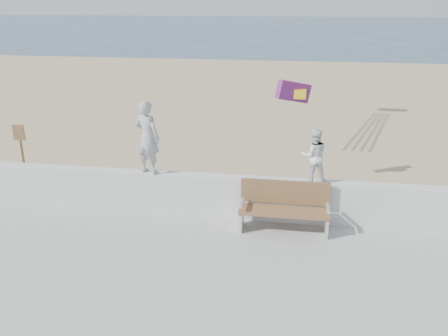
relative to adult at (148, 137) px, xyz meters
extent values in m
plane|color=#2D435A|center=(1.46, -2.00, -1.87)|extent=(220.00, 220.00, 0.00)
cube|color=tan|center=(1.46, 7.00, -1.83)|extent=(90.00, 40.00, 0.08)
cube|color=silver|center=(1.46, 0.00, -1.24)|extent=(30.00, 0.35, 0.90)
imported|color=#9D9DA2|center=(0.00, 0.00, 0.00)|extent=(0.67, 0.56, 1.58)
imported|color=white|center=(3.48, 0.00, -0.23)|extent=(0.62, 0.52, 1.13)
cube|color=brown|center=(2.94, -0.55, -1.25)|extent=(1.80, 0.50, 0.06)
cube|color=brown|center=(2.94, -0.28, -0.94)|extent=(1.80, 0.05, 0.50)
cube|color=silver|center=(2.09, -0.55, -1.49)|extent=(0.06, 0.50, 0.40)
cube|color=silver|center=(2.09, -0.60, -1.09)|extent=(0.06, 0.45, 0.05)
cube|color=silver|center=(3.79, -0.55, -1.49)|extent=(0.06, 0.50, 0.40)
cube|color=white|center=(3.79, -0.60, -1.09)|extent=(0.06, 0.45, 0.05)
cube|color=red|center=(2.98, 2.18, 0.65)|extent=(0.87, 0.62, 0.60)
cube|color=yellow|center=(3.13, 2.18, 0.60)|extent=(0.31, 0.23, 0.22)
cylinder|color=olive|center=(-4.05, 1.71, -1.19)|extent=(0.07, 0.07, 1.20)
cube|color=olive|center=(-4.05, 1.69, -0.54)|extent=(0.32, 0.03, 0.42)
camera|label=1|loc=(3.07, -9.24, 2.82)|focal=38.00mm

